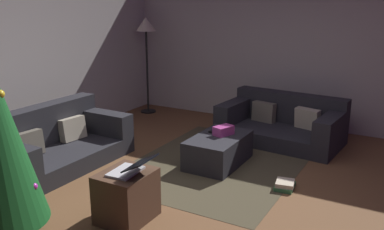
% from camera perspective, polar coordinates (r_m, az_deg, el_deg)
% --- Properties ---
extents(ground_plane, '(6.40, 6.40, 0.00)m').
position_cam_1_polar(ground_plane, '(4.54, 3.37, -11.54)').
color(ground_plane, brown).
extents(rear_partition, '(6.40, 0.12, 2.60)m').
position_cam_1_polar(rear_partition, '(6.14, -23.93, 7.11)').
color(rear_partition, '#BCB7B2').
rests_on(rear_partition, ground_plane).
extents(corner_partition, '(0.12, 6.40, 2.60)m').
position_cam_1_polar(corner_partition, '(7.04, 15.03, 8.83)').
color(corner_partition, '#B5B0AB').
rests_on(corner_partition, ground_plane).
extents(couch_left, '(1.81, 0.96, 0.74)m').
position_cam_1_polar(couch_left, '(5.64, -18.14, -3.71)').
color(couch_left, '#26262B').
rests_on(couch_left, ground_plane).
extents(couch_right, '(1.11, 1.79, 0.68)m').
position_cam_1_polar(couch_right, '(6.41, 12.21, -1.15)').
color(couch_right, '#26262B').
rests_on(couch_right, ground_plane).
extents(ottoman, '(0.94, 0.58, 0.37)m').
position_cam_1_polar(ottoman, '(5.41, 3.60, -4.77)').
color(ottoman, '#26262B').
rests_on(ottoman, ground_plane).
extents(gift_box, '(0.29, 0.23, 0.12)m').
position_cam_1_polar(gift_box, '(5.40, 4.29, -2.10)').
color(gift_box, '#B23F8C').
rests_on(gift_box, ottoman).
extents(tv_remote, '(0.09, 0.17, 0.02)m').
position_cam_1_polar(tv_remote, '(5.49, 3.09, -2.31)').
color(tv_remote, black).
rests_on(tv_remote, ottoman).
extents(side_table, '(0.52, 0.44, 0.49)m').
position_cam_1_polar(side_table, '(4.13, -8.86, -10.80)').
color(side_table, '#4C3323').
rests_on(side_table, ground_plane).
extents(laptop, '(0.37, 0.42, 0.18)m').
position_cam_1_polar(laptop, '(3.97, -8.28, -7.16)').
color(laptop, silver).
rests_on(laptop, side_table).
extents(book_stack, '(0.30, 0.24, 0.09)m').
position_cam_1_polar(book_stack, '(4.89, 12.48, -9.24)').
color(book_stack, '#387A47').
rests_on(book_stack, ground_plane).
extents(corner_lamp, '(0.36, 0.36, 1.74)m').
position_cam_1_polar(corner_lamp, '(7.69, -6.25, 11.15)').
color(corner_lamp, black).
rests_on(corner_lamp, ground_plane).
extents(area_rug, '(2.60, 2.00, 0.01)m').
position_cam_1_polar(area_rug, '(5.48, 3.56, -6.55)').
color(area_rug, '#453E2B').
rests_on(area_rug, ground_plane).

